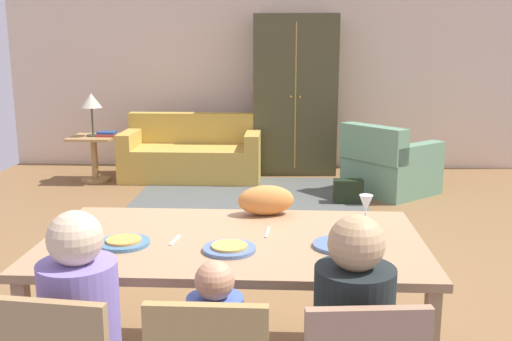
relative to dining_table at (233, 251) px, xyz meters
The scene contains 21 objects.
ground_plane 2.25m from the dining_table, 87.60° to the left, with size 7.50×6.65×0.02m, color brown.
back_wall 5.55m from the dining_table, 89.07° to the left, with size 7.50×0.10×2.70m, color beige.
dining_table is the anchor object (origin of this frame).
plate_near_man 0.54m from the dining_table, 166.96° to the right, with size 0.25×0.25×0.02m, color teal.
pizza_near_man 0.54m from the dining_table, 166.96° to the right, with size 0.17×0.17×0.01m, color gold.
plate_near_child 0.19m from the dining_table, 90.00° to the right, with size 0.25×0.25×0.02m, color #5672A5.
pizza_near_child 0.20m from the dining_table, 90.00° to the right, with size 0.17×0.17×0.01m, color gold.
plate_near_woman 0.53m from the dining_table, 10.92° to the right, with size 0.25×0.25×0.02m, color #55719F.
wine_glass 0.73m from the dining_table, 14.86° to the left, with size 0.07×0.07×0.19m.
fork 0.29m from the dining_table, 169.97° to the right, with size 0.02×0.15×0.01m, color silver.
knife 0.21m from the dining_table, 30.53° to the left, with size 0.01×0.17×0.01m, color silver.
cat 0.48m from the dining_table, 70.61° to the left, with size 0.32×0.16×0.17m, color #D47F3C.
area_rug 3.87m from the dining_table, 92.24° to the left, with size 2.60×1.80×0.01m, color #50544E.
couch 4.78m from the dining_table, 101.55° to the left, with size 1.77×0.86×0.82m.
armchair 4.25m from the dining_table, 69.81° to the left, with size 1.21×1.21×0.82m.
armoire 5.15m from the dining_table, 85.76° to the left, with size 1.10×0.59×2.10m.
side_table 4.92m from the dining_table, 116.22° to the left, with size 0.56×0.56×0.58m.
table_lamp 4.92m from the dining_table, 116.22° to the left, with size 0.26×0.26×0.54m.
book_lower 4.83m from the dining_table, 114.44° to the left, with size 0.22×0.16×0.03m, color #A43630.
book_upper 4.86m from the dining_table, 114.31° to the left, with size 0.22×0.16×0.03m, color navy.
handbag 3.68m from the dining_table, 74.82° to the left, with size 0.32×0.16×0.26m, color black.
Camera 1 is at (0.17, -4.18, 1.71)m, focal length 40.98 mm.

